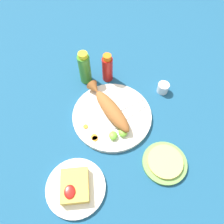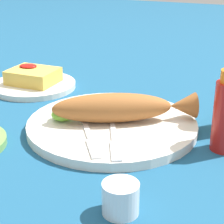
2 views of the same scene
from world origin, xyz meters
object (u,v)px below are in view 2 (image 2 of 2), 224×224
(salt_cup, at_px, (121,200))
(fried_fish, at_px, (122,107))
(main_plate, at_px, (112,125))
(fork_near, at_px, (114,140))
(side_plate_fries, at_px, (34,85))
(fork_far, at_px, (90,138))

(salt_cup, bearing_deg, fried_fish, -68.76)
(main_plate, distance_m, salt_cup, 0.28)
(fried_fish, bearing_deg, fork_near, 75.32)
(salt_cup, relative_size, side_plate_fries, 0.24)
(main_plate, xyz_separation_m, side_plate_fries, (0.29, -0.16, -0.00))
(main_plate, relative_size, salt_cup, 6.54)
(main_plate, bearing_deg, fork_far, 85.88)
(fork_near, distance_m, fork_far, 0.05)
(salt_cup, distance_m, side_plate_fries, 0.58)
(fried_fish, xyz_separation_m, salt_cup, (-0.10, 0.26, -0.03))
(main_plate, xyz_separation_m, fork_far, (0.01, 0.09, 0.01))
(fork_near, bearing_deg, salt_cup, -0.49)
(fork_far, relative_size, salt_cup, 3.08)
(main_plate, distance_m, fork_far, 0.09)
(main_plate, bearing_deg, fried_fish, -152.36)
(main_plate, height_order, fork_near, fork_near)
(main_plate, bearing_deg, salt_cup, 115.34)
(fried_fish, distance_m, fork_near, 0.09)
(fork_near, bearing_deg, fork_far, -102.66)
(salt_cup, bearing_deg, fork_far, -52.20)
(fried_fish, bearing_deg, main_plate, 0.00)
(fried_fish, bearing_deg, salt_cup, 83.60)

